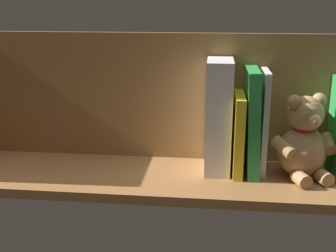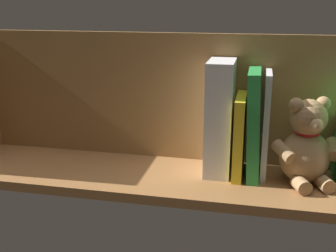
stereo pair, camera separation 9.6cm
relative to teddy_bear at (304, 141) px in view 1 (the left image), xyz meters
The scene contains 7 objects.
ground_plane 31.95cm from the teddy_bear, ahead, with size 106.17×25.71×2.20cm, color #9E6B3D.
shelf_back_panel 32.68cm from the teddy_bear, 17.15° to the right, with size 106.17×1.50×31.38cm, color olive.
teddy_bear is the anchor object (origin of this frame).
book_3 9.87cm from the teddy_bear, 18.05° to the right, with size 1.29×10.76×23.82cm, color silver.
book_4 12.10cm from the teddy_bear, ahead, with size 2.68×12.92×24.21cm, color green.
book_5 14.57cm from the teddy_bear, ahead, with size 2.18×13.09×18.47cm, color yellow.
dictionary_thick_white 19.75cm from the teddy_bear, ahead, with size 5.86×11.84×26.10cm, color white.
Camera 1 is at (-10.20, 91.44, 38.88)cm, focal length 45.29 mm.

